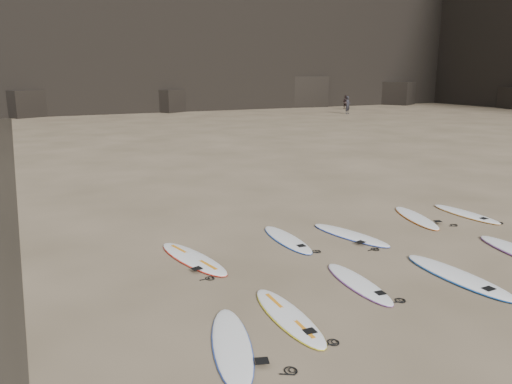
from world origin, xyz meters
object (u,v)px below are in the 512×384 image
at_px(surfboard_2, 358,283).
at_px(surfboard_7, 350,235).
at_px(surfboard_6, 287,239).
at_px(person_b, 345,102).
at_px(surfboard_9, 466,214).
at_px(surfboard_5, 193,258).
at_px(person_a, 348,105).
at_px(surfboard_3, 458,276).
at_px(surfboard_8, 416,217).
at_px(surfboard_1, 288,316).
at_px(surfboard_0, 232,345).

bearing_deg(surfboard_2, surfboard_7, 61.03).
bearing_deg(surfboard_2, surfboard_6, 93.76).
height_order(surfboard_2, person_b, person_b).
bearing_deg(surfboard_9, person_b, 57.58).
distance_m(surfboard_5, person_a, 41.48).
relative_size(surfboard_3, surfboard_6, 1.17).
distance_m(surfboard_8, person_b, 43.93).
bearing_deg(surfboard_1, surfboard_2, 19.21).
distance_m(surfboard_0, surfboard_3, 5.29).
relative_size(surfboard_2, person_a, 1.25).
distance_m(surfboard_0, surfboard_6, 5.16).
distance_m(person_a, person_b, 6.82).
height_order(surfboard_2, surfboard_5, surfboard_5).
bearing_deg(surfboard_5, surfboard_6, -7.26).
relative_size(surfboard_2, person_b, 1.43).
relative_size(surfboard_0, surfboard_5, 0.94).
bearing_deg(person_a, surfboard_3, -145.88).
height_order(surfboard_9, person_a, person_a).
height_order(surfboard_5, surfboard_9, surfboard_5).
bearing_deg(surfboard_9, person_a, 58.09).
distance_m(surfboard_8, surfboard_9, 1.66).
xyz_separation_m(surfboard_0, surfboard_2, (3.21, 1.05, -0.00)).
bearing_deg(surfboard_8, surfboard_5, -161.58).
height_order(surfboard_7, person_a, person_a).
relative_size(surfboard_5, surfboard_9, 1.10).
distance_m(surfboard_2, person_a, 42.06).
bearing_deg(surfboard_6, surfboard_1, -117.05).
distance_m(surfboard_0, surfboard_5, 3.84).
height_order(surfboard_7, surfboard_9, surfboard_7).
distance_m(surfboard_7, person_a, 39.01).
height_order(surfboard_0, surfboard_1, surfboard_0).
distance_m(surfboard_7, person_b, 45.81).
bearing_deg(person_a, surfboard_0, -151.28).
relative_size(surfboard_7, person_a, 1.38).
xyz_separation_m(surfboard_2, surfboard_3, (2.06, -0.64, 0.01)).
relative_size(surfboard_5, surfboard_6, 1.10).
bearing_deg(surfboard_2, surfboard_1, -158.56).
bearing_deg(surfboard_3, person_a, 55.53).
height_order(surfboard_1, surfboard_6, same).
distance_m(surfboard_1, surfboard_3, 4.02).
distance_m(surfboard_0, surfboard_8, 8.58).
distance_m(surfboard_5, surfboard_7, 4.23).
bearing_deg(surfboard_7, person_b, 40.11).
xyz_separation_m(surfboard_2, surfboard_9, (5.97, 2.67, 0.00)).
distance_m(surfboard_1, surfboard_6, 4.08).
bearing_deg(person_b, surfboard_3, 118.14).
bearing_deg(surfboard_6, surfboard_2, -88.55).
relative_size(surfboard_1, surfboard_3, 0.86).
relative_size(surfboard_0, surfboard_7, 0.99).
distance_m(surfboard_1, surfboard_7, 4.81).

